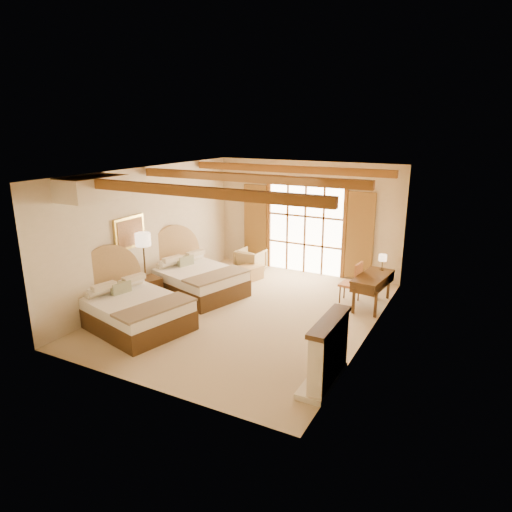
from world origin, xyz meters
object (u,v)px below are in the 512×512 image
Objects in this scene: nightstand at (149,290)px; armchair at (251,261)px; bed_near at (130,307)px; desk at (372,289)px; bed_far at (193,277)px.

armchair is (1.07, 3.22, 0.03)m from nightstand.
bed_near is 1.72× the size of desk.
bed_far is 1.77× the size of desk.
bed_near is at bearing -74.62° from bed_far.
desk is (4.25, 1.28, -0.03)m from bed_far.
desk is at bearing 44.77° from nightstand.
nightstand is 3.39m from armchair.
bed_near is 0.97× the size of bed_far.
nightstand is 0.82× the size of armchair.
armchair is 3.88m from desk.
desk is at bearing 33.15° from bed_far.
bed_far is 2.25m from armchair.
desk is at bearing 53.65° from bed_near.
nightstand is (-0.55, 1.24, -0.12)m from bed_near.
armchair reaches higher than nightstand.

